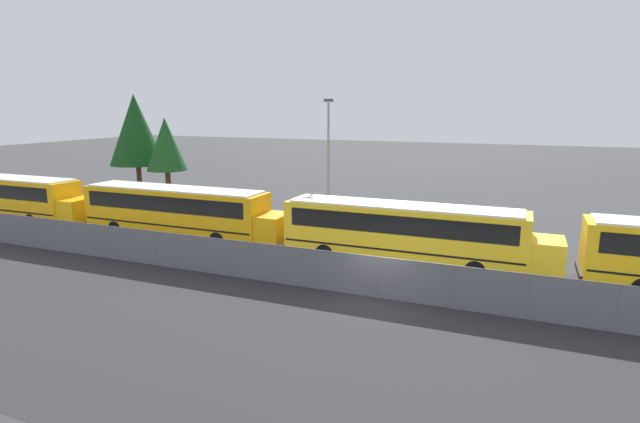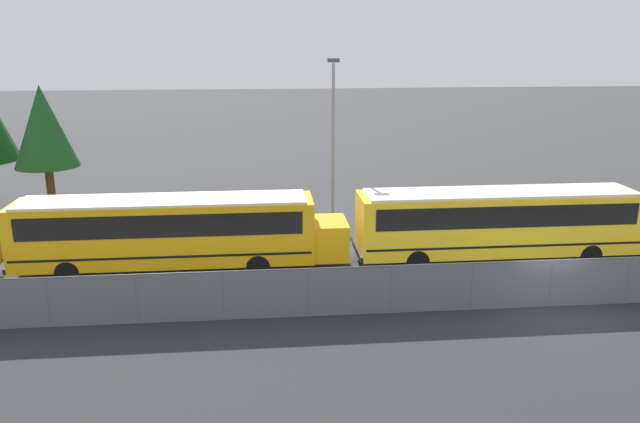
{
  "view_description": "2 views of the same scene",
  "coord_description": "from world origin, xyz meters",
  "px_view_note": "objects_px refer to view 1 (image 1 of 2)",
  "views": [
    {
      "loc": [
        5.4,
        -19.92,
        8.13
      ],
      "look_at": [
        -5.03,
        5.62,
        2.35
      ],
      "focal_mm": 28.0,
      "sensor_mm": 36.0,
      "label": 1
    },
    {
      "loc": [
        -10.57,
        -20.61,
        9.8
      ],
      "look_at": [
        -8.08,
        5.56,
        2.35
      ],
      "focal_mm": 35.0,
      "sensor_mm": 36.0,
      "label": 2
    }
  ],
  "objects_px": {
    "tree_0": "(136,130)",
    "tree_2": "(166,145)",
    "light_pole": "(328,159)",
    "school_bus_2": "(179,208)",
    "school_bus_3": "(407,230)",
    "school_bus_1": "(9,195)"
  },
  "relations": [
    {
      "from": "school_bus_3",
      "to": "school_bus_2",
      "type": "bearing_deg",
      "value": 179.87
    },
    {
      "from": "school_bus_2",
      "to": "tree_0",
      "type": "bearing_deg",
      "value": 140.41
    },
    {
      "from": "school_bus_2",
      "to": "light_pole",
      "type": "relative_size",
      "value": 1.62
    },
    {
      "from": "tree_2",
      "to": "tree_0",
      "type": "bearing_deg",
      "value": 162.53
    },
    {
      "from": "light_pole",
      "to": "tree_2",
      "type": "relative_size",
      "value": 1.19
    },
    {
      "from": "tree_0",
      "to": "light_pole",
      "type": "bearing_deg",
      "value": -9.93
    },
    {
      "from": "tree_0",
      "to": "school_bus_3",
      "type": "bearing_deg",
      "value": -20.52
    },
    {
      "from": "light_pole",
      "to": "school_bus_3",
      "type": "bearing_deg",
      "value": -43.01
    },
    {
      "from": "school_bus_1",
      "to": "light_pole",
      "type": "bearing_deg",
      "value": 17.37
    },
    {
      "from": "school_bus_1",
      "to": "school_bus_2",
      "type": "xyz_separation_m",
      "value": [
        14.66,
        0.51,
        0.0
      ]
    },
    {
      "from": "light_pole",
      "to": "tree_2",
      "type": "xyz_separation_m",
      "value": [
        -15.2,
        2.06,
        0.38
      ]
    },
    {
      "from": "school_bus_1",
      "to": "school_bus_3",
      "type": "bearing_deg",
      "value": 0.94
    },
    {
      "from": "school_bus_2",
      "to": "light_pole",
      "type": "distance_m",
      "value": 10.32
    },
    {
      "from": "school_bus_3",
      "to": "tree_0",
      "type": "height_order",
      "value": "tree_0"
    },
    {
      "from": "light_pole",
      "to": "school_bus_2",
      "type": "bearing_deg",
      "value": -139.56
    },
    {
      "from": "tree_0",
      "to": "school_bus_1",
      "type": "bearing_deg",
      "value": -104.89
    },
    {
      "from": "light_pole",
      "to": "tree_2",
      "type": "height_order",
      "value": "light_pole"
    },
    {
      "from": "tree_0",
      "to": "tree_2",
      "type": "distance_m",
      "value": 4.6
    },
    {
      "from": "school_bus_1",
      "to": "tree_2",
      "type": "bearing_deg",
      "value": 52.07
    },
    {
      "from": "school_bus_1",
      "to": "tree_0",
      "type": "relative_size",
      "value": 1.51
    },
    {
      "from": "school_bus_1",
      "to": "tree_0",
      "type": "distance_m",
      "value": 11.54
    },
    {
      "from": "school_bus_3",
      "to": "light_pole",
      "type": "relative_size",
      "value": 1.62
    }
  ]
}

